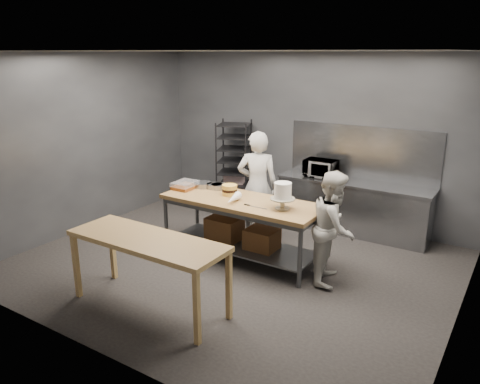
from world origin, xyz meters
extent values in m
plane|color=black|center=(0.00, 0.00, 0.00)|extent=(6.00, 6.00, 0.00)
cube|color=#4C4F54|center=(0.00, 2.50, 1.50)|extent=(6.00, 0.04, 3.00)
cube|color=brown|center=(-0.02, 0.27, 0.89)|extent=(2.40, 0.90, 0.06)
cube|color=#47494C|center=(-0.02, 0.27, 0.20)|extent=(2.25, 0.75, 0.03)
cylinder|color=#47494C|center=(-1.16, -0.12, 0.43)|extent=(0.06, 0.06, 0.86)
cylinder|color=#47494C|center=(-1.16, 0.66, 0.43)|extent=(0.06, 0.06, 0.86)
cylinder|color=#47494C|center=(1.12, -0.12, 0.43)|extent=(0.06, 0.06, 0.86)
cylinder|color=#47494C|center=(1.12, 0.66, 0.43)|extent=(0.06, 0.06, 0.86)
cube|color=brown|center=(-0.37, 0.31, 0.39)|extent=(0.50, 0.40, 0.35)
cube|color=brown|center=(0.30, 0.31, 0.36)|extent=(0.45, 0.38, 0.30)
cube|color=olive|center=(-0.20, -1.53, 0.87)|extent=(2.00, 0.70, 0.06)
cube|color=olive|center=(-1.15, -1.83, 0.42)|extent=(0.06, 0.06, 0.84)
cube|color=olive|center=(-1.15, -1.23, 0.42)|extent=(0.06, 0.06, 0.84)
cube|color=olive|center=(0.75, -1.83, 0.42)|extent=(0.06, 0.06, 0.84)
cube|color=olive|center=(0.75, -1.23, 0.42)|extent=(0.06, 0.06, 0.84)
cube|color=slate|center=(1.00, 2.18, 0.88)|extent=(2.60, 0.60, 0.04)
cube|color=slate|center=(1.00, 2.18, 0.43)|extent=(2.56, 0.56, 0.86)
cube|color=slate|center=(1.00, 2.48, 1.35)|extent=(2.60, 0.02, 0.90)
cube|color=black|center=(-1.36, 2.10, 0.88)|extent=(0.80, 0.83, 1.75)
cube|color=silver|center=(-1.36, 2.10, 0.54)|extent=(0.44, 0.36, 0.45)
imported|color=silver|center=(-0.23, 1.07, 0.90)|extent=(0.77, 0.66, 1.80)
imported|color=beige|center=(1.38, 0.32, 0.76)|extent=(0.73, 0.86, 1.53)
imported|color=black|center=(0.38, 2.18, 1.05)|extent=(0.54, 0.37, 0.30)
cylinder|color=#A79F86|center=(0.67, 0.21, 0.93)|extent=(0.20, 0.20, 0.02)
cylinder|color=#A79F86|center=(0.67, 0.21, 1.00)|extent=(0.06, 0.06, 0.12)
cylinder|color=#A79F86|center=(0.67, 0.21, 1.07)|extent=(0.34, 0.34, 0.02)
cylinder|color=white|center=(0.67, 0.21, 1.19)|extent=(0.24, 0.24, 0.22)
cylinder|color=#F9C94F|center=(-0.30, 0.37, 0.95)|extent=(0.23, 0.23, 0.06)
cylinder|color=black|center=(-0.30, 0.37, 1.00)|extent=(0.23, 0.23, 0.04)
cylinder|color=#F9C94F|center=(-0.30, 0.37, 1.05)|extent=(0.23, 0.23, 0.06)
cylinder|color=gray|center=(-0.70, 0.54, 0.96)|extent=(0.25, 0.25, 0.07)
cylinder|color=gray|center=(-0.63, 0.56, 0.96)|extent=(0.26, 0.26, 0.07)
cylinder|color=gray|center=(-0.91, 0.50, 0.96)|extent=(0.30, 0.30, 0.07)
cone|color=white|center=(-0.05, 0.07, 0.98)|extent=(0.18, 0.39, 0.12)
cube|color=slate|center=(0.36, 0.09, 0.92)|extent=(0.28, 0.02, 0.00)
cube|color=black|center=(0.18, 0.09, 0.93)|extent=(0.09, 0.02, 0.02)
cube|color=#A05A20|center=(-1.09, 0.19, 0.95)|extent=(0.30, 0.20, 0.05)
cube|color=silver|center=(-1.09, 0.19, 1.00)|extent=(0.31, 0.21, 0.06)
cube|color=#A05A20|center=(-1.10, 0.37, 0.95)|extent=(0.30, 0.20, 0.05)
cube|color=silver|center=(-1.10, 0.37, 1.00)|extent=(0.31, 0.21, 0.06)
camera|label=1|loc=(3.45, -5.22, 2.99)|focal=35.00mm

